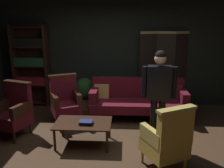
% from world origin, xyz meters
% --- Properties ---
extents(ground_plane, '(10.00, 10.00, 0.00)m').
position_xyz_m(ground_plane, '(0.00, 0.00, 0.00)').
color(ground_plane, '#3D2819').
extents(back_wall, '(7.20, 0.10, 2.80)m').
position_xyz_m(back_wall, '(0.00, 2.45, 1.40)').
color(back_wall, black).
rests_on(back_wall, ground_plane).
extents(folding_screen, '(1.29, 0.33, 1.90)m').
position_xyz_m(folding_screen, '(1.25, 2.28, 0.99)').
color(folding_screen, black).
rests_on(folding_screen, ground_plane).
extents(bookshelf, '(0.90, 0.32, 2.05)m').
position_xyz_m(bookshelf, '(-2.15, 2.19, 1.08)').
color(bookshelf, black).
rests_on(bookshelf, ground_plane).
extents(velvet_couch, '(2.12, 0.78, 0.88)m').
position_xyz_m(velvet_couch, '(0.55, 1.45, 0.45)').
color(velvet_couch, black).
rests_on(velvet_couch, ground_plane).
extents(coffee_table, '(1.00, 0.64, 0.42)m').
position_xyz_m(coffee_table, '(-0.48, 0.11, 0.37)').
color(coffee_table, black).
rests_on(coffee_table, ground_plane).
extents(armchair_gilt_accent, '(0.78, 0.78, 1.04)m').
position_xyz_m(armchair_gilt_accent, '(0.89, -0.59, 0.49)').
color(armchair_gilt_accent, tan).
rests_on(armchair_gilt_accent, ground_plane).
extents(armchair_wing_left, '(0.73, 0.73, 1.04)m').
position_xyz_m(armchair_wing_left, '(-1.87, 0.41, 0.49)').
color(armchair_wing_left, black).
rests_on(armchair_wing_left, ground_plane).
extents(armchair_wing_right, '(0.77, 0.77, 1.04)m').
position_xyz_m(armchair_wing_right, '(-1.02, 1.05, 0.49)').
color(armchair_wing_right, black).
rests_on(armchair_wing_right, ground_plane).
extents(standing_figure, '(0.59, 0.24, 1.70)m').
position_xyz_m(standing_figure, '(0.84, 0.18, 1.03)').
color(standing_figure, black).
rests_on(standing_figure, ground_plane).
extents(potted_plant, '(0.50, 0.50, 0.79)m').
position_xyz_m(potted_plant, '(-0.75, 1.92, 0.45)').
color(potted_plant, brown).
rests_on(potted_plant, ground_plane).
extents(book_black_cloth, '(0.24, 0.16, 0.03)m').
position_xyz_m(book_black_cloth, '(-0.41, 0.04, 0.44)').
color(book_black_cloth, black).
rests_on(book_black_cloth, coffee_table).
extents(book_navy_cloth, '(0.24, 0.17, 0.03)m').
position_xyz_m(book_navy_cloth, '(-0.41, 0.04, 0.47)').
color(book_navy_cloth, navy).
rests_on(book_navy_cloth, book_black_cloth).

